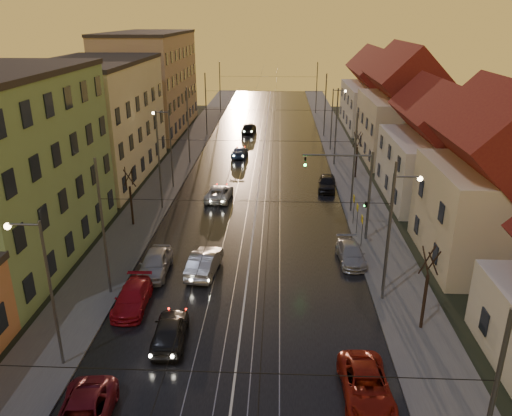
# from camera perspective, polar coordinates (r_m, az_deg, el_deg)

# --- Properties ---
(ground) EXTENTS (160.00, 160.00, 0.00)m
(ground) POSITION_cam_1_polar(r_m,az_deg,el_deg) (24.86, -2.74, -20.99)
(ground) COLOR black
(ground) RESTS_ON ground
(road) EXTENTS (16.00, 120.00, 0.04)m
(road) POSITION_cam_1_polar(r_m,az_deg,el_deg) (60.68, 0.67, 5.28)
(road) COLOR black
(road) RESTS_ON ground
(sidewalk_left) EXTENTS (4.00, 120.00, 0.15)m
(sidewalk_left) POSITION_cam_1_polar(r_m,az_deg,el_deg) (61.80, -8.68, 5.39)
(sidewalk_left) COLOR #4C4C4C
(sidewalk_left) RESTS_ON ground
(sidewalk_right) EXTENTS (4.00, 120.00, 0.15)m
(sidewalk_right) POSITION_cam_1_polar(r_m,az_deg,el_deg) (61.17, 10.11, 5.13)
(sidewalk_right) COLOR #4C4C4C
(sidewalk_right) RESTS_ON ground
(tram_rail_0) EXTENTS (0.06, 120.00, 0.03)m
(tram_rail_0) POSITION_cam_1_polar(r_m,az_deg,el_deg) (60.78, -1.42, 5.34)
(tram_rail_0) COLOR gray
(tram_rail_0) RESTS_ON road
(tram_rail_1) EXTENTS (0.06, 120.00, 0.03)m
(tram_rail_1) POSITION_cam_1_polar(r_m,az_deg,el_deg) (60.70, -0.06, 5.32)
(tram_rail_1) COLOR gray
(tram_rail_1) RESTS_ON road
(tram_rail_2) EXTENTS (0.06, 120.00, 0.03)m
(tram_rail_2) POSITION_cam_1_polar(r_m,az_deg,el_deg) (60.65, 1.40, 5.30)
(tram_rail_2) COLOR gray
(tram_rail_2) RESTS_ON road
(tram_rail_3) EXTENTS (0.06, 120.00, 0.03)m
(tram_rail_3) POSITION_cam_1_polar(r_m,az_deg,el_deg) (60.64, 2.75, 5.28)
(tram_rail_3) COLOR gray
(tram_rail_3) RESTS_ON road
(apartment_left_2) EXTENTS (10.00, 20.00, 12.00)m
(apartment_left_2) POSITION_cam_1_polar(r_m,az_deg,el_deg) (56.82, -17.71, 9.39)
(apartment_left_2) COLOR beige
(apartment_left_2) RESTS_ON ground
(apartment_left_3) EXTENTS (10.00, 24.00, 14.00)m
(apartment_left_3) POSITION_cam_1_polar(r_m,az_deg,el_deg) (79.35, -11.96, 13.77)
(apartment_left_3) COLOR tan
(apartment_left_3) RESTS_ON ground
(house_right_1) EXTENTS (8.67, 10.20, 10.80)m
(house_right_1) POSITION_cam_1_polar(r_m,az_deg,el_deg) (38.25, 25.66, 1.98)
(house_right_1) COLOR beige
(house_right_1) RESTS_ON ground
(house_right_2) EXTENTS (9.18, 12.24, 9.20)m
(house_right_2) POSITION_cam_1_polar(r_m,az_deg,el_deg) (50.17, 20.09, 6.03)
(house_right_2) COLOR beige
(house_right_2) RESTS_ON ground
(house_right_3) EXTENTS (9.18, 14.28, 11.50)m
(house_right_3) POSITION_cam_1_polar(r_m,az_deg,el_deg) (64.07, 16.44, 10.60)
(house_right_3) COLOR beige
(house_right_3) RESTS_ON ground
(house_right_4) EXTENTS (9.18, 16.32, 10.00)m
(house_right_4) POSITION_cam_1_polar(r_m,az_deg,el_deg) (81.57, 13.53, 12.45)
(house_right_4) COLOR beige
(house_right_4) RESTS_ON ground
(catenary_pole_l_1) EXTENTS (0.16, 0.16, 9.00)m
(catenary_pole_l_1) POSITION_cam_1_polar(r_m,az_deg,el_deg) (31.72, -17.06, -2.37)
(catenary_pole_l_1) COLOR #595B60
(catenary_pole_l_1) RESTS_ON ground
(catenary_pole_r_1) EXTENTS (0.16, 0.16, 9.00)m
(catenary_pole_r_1) POSITION_cam_1_polar(r_m,az_deg,el_deg) (30.64, 14.94, -2.98)
(catenary_pole_r_1) COLOR #595B60
(catenary_pole_r_1) RESTS_ON ground
(catenary_pole_l_2) EXTENTS (0.16, 0.16, 9.00)m
(catenary_pole_l_2) POSITION_cam_1_polar(r_m,az_deg,el_deg) (45.28, -11.01, 5.21)
(catenary_pole_l_2) COLOR #595B60
(catenary_pole_l_2) RESTS_ON ground
(catenary_pole_r_2) EXTENTS (0.16, 0.16, 9.00)m
(catenary_pole_r_2) POSITION_cam_1_polar(r_m,az_deg,el_deg) (44.54, 11.13, 4.94)
(catenary_pole_r_2) COLOR #595B60
(catenary_pole_r_2) RESTS_ON ground
(catenary_pole_l_3) EXTENTS (0.16, 0.16, 9.00)m
(catenary_pole_l_3) POSITION_cam_1_polar(r_m,az_deg,el_deg) (59.54, -7.76, 9.22)
(catenary_pole_l_3) COLOR #595B60
(catenary_pole_l_3) RESTS_ON ground
(catenary_pole_r_3) EXTENTS (0.16, 0.16, 9.00)m
(catenary_pole_r_3) POSITION_cam_1_polar(r_m,az_deg,el_deg) (58.97, 9.14, 9.03)
(catenary_pole_r_3) COLOR #595B60
(catenary_pole_r_3) RESTS_ON ground
(catenary_pole_l_4) EXTENTS (0.16, 0.16, 9.00)m
(catenary_pole_l_4) POSITION_cam_1_polar(r_m,az_deg,el_deg) (74.09, -5.74, 11.65)
(catenary_pole_l_4) COLOR #595B60
(catenary_pole_l_4) RESTS_ON ground
(catenary_pole_r_4) EXTENTS (0.16, 0.16, 9.00)m
(catenary_pole_r_4) POSITION_cam_1_polar(r_m,az_deg,el_deg) (73.64, 7.91, 11.50)
(catenary_pole_r_4) COLOR #595B60
(catenary_pole_r_4) RESTS_ON ground
(catenary_pole_l_5) EXTENTS (0.16, 0.16, 9.00)m
(catenary_pole_l_5) POSITION_cam_1_polar(r_m,az_deg,el_deg) (91.74, -4.14, 13.54)
(catenary_pole_l_5) COLOR #595B60
(catenary_pole_l_5) RESTS_ON ground
(catenary_pole_r_5) EXTENTS (0.16, 0.16, 9.00)m
(catenary_pole_r_5) POSITION_cam_1_polar(r_m,az_deg,el_deg) (91.38, 6.94, 13.41)
(catenary_pole_r_5) COLOR #595B60
(catenary_pole_r_5) RESTS_ON ground
(street_lamp_0) EXTENTS (1.75, 0.32, 8.00)m
(street_lamp_0) POSITION_cam_1_polar(r_m,az_deg,el_deg) (25.96, -23.15, -7.70)
(street_lamp_0) COLOR #595B60
(street_lamp_0) RESTS_ON ground
(street_lamp_1) EXTENTS (1.75, 0.32, 8.00)m
(street_lamp_1) POSITION_cam_1_polar(r_m,az_deg,el_deg) (31.50, 15.54, -1.60)
(street_lamp_1) COLOR #595B60
(street_lamp_1) RESTS_ON ground
(street_lamp_2) EXTENTS (1.75, 0.32, 8.00)m
(street_lamp_2) POSITION_cam_1_polar(r_m,az_deg,el_deg) (50.95, -10.09, 7.50)
(street_lamp_2) COLOR #595B60
(street_lamp_2) RESTS_ON ground
(street_lamp_3) EXTENTS (1.75, 0.32, 8.00)m
(street_lamp_3) POSITION_cam_1_polar(r_m,az_deg,el_deg) (65.78, 8.96, 10.64)
(street_lamp_3) COLOR #595B60
(street_lamp_3) RESTS_ON ground
(traffic_light_mast) EXTENTS (5.30, 0.32, 7.20)m
(traffic_light_mast) POSITION_cam_1_polar(r_m,az_deg,el_deg) (38.75, 11.46, 2.61)
(traffic_light_mast) COLOR #595B60
(traffic_light_mast) RESTS_ON ground
(bare_tree_0) EXTENTS (1.09, 1.09, 5.11)m
(bare_tree_0) POSITION_cam_1_polar(r_m,az_deg,el_deg) (42.63, -14.11, 1.10)
(bare_tree_0) COLOR black
(bare_tree_0) RESTS_ON ground
(bare_tree_1) EXTENTS (1.09, 1.09, 5.11)m
(bare_tree_1) POSITION_cam_1_polar(r_m,az_deg,el_deg) (29.35, 18.82, -8.98)
(bare_tree_1) COLOR black
(bare_tree_1) RESTS_ON ground
(bare_tree_2) EXTENTS (1.09, 1.09, 5.11)m
(bare_tree_2) POSITION_cam_1_polar(r_m,az_deg,el_deg) (54.87, 11.44, 5.80)
(bare_tree_2) COLOR black
(bare_tree_2) RESTS_ON ground
(driving_car_0) EXTENTS (1.98, 4.41, 1.47)m
(driving_car_0) POSITION_cam_1_polar(r_m,az_deg,el_deg) (28.17, -9.82, -13.63)
(driving_car_0) COLOR black
(driving_car_0) RESTS_ON ground
(driving_car_1) EXTENTS (2.18, 4.95, 1.58)m
(driving_car_1) POSITION_cam_1_polar(r_m,az_deg,el_deg) (34.72, -5.90, -6.15)
(driving_car_1) COLOR gray
(driving_car_1) RESTS_ON ground
(driving_car_2) EXTENTS (2.56, 4.93, 1.33)m
(driving_car_2) POSITION_cam_1_polar(r_m,az_deg,el_deg) (48.18, -4.23, 1.74)
(driving_car_2) COLOR #B5B5B5
(driving_car_2) RESTS_ON ground
(driving_car_3) EXTENTS (2.04, 4.44, 1.26)m
(driving_car_3) POSITION_cam_1_polar(r_m,az_deg,el_deg) (62.94, -1.89, 6.43)
(driving_car_3) COLOR navy
(driving_car_3) RESTS_ON ground
(driving_car_4) EXTENTS (2.27, 4.73, 1.56)m
(driving_car_4) POSITION_cam_1_polar(r_m,az_deg,el_deg) (76.16, -0.84, 9.17)
(driving_car_4) COLOR black
(driving_car_4) RESTS_ON ground
(parked_left_2) EXTENTS (2.01, 4.62, 1.32)m
(parked_left_2) POSITION_cam_1_polar(r_m,az_deg,el_deg) (31.63, -13.95, -9.92)
(parked_left_2) COLOR maroon
(parked_left_2) RESTS_ON ground
(parked_left_3) EXTENTS (1.94, 4.67, 1.58)m
(parked_left_3) POSITION_cam_1_polar(r_m,az_deg,el_deg) (35.09, -11.46, -6.18)
(parked_left_3) COLOR #A4A4AA
(parked_left_3) RESTS_ON ground
(parked_right_0) EXTENTS (2.30, 4.82, 1.33)m
(parked_right_0) POSITION_cam_1_polar(r_m,az_deg,el_deg) (25.02, 12.47, -19.22)
(parked_right_0) COLOR maroon
(parked_right_0) RESTS_ON ground
(parked_right_1) EXTENTS (1.99, 4.45, 1.27)m
(parked_right_1) POSITION_cam_1_polar(r_m,az_deg,el_deg) (36.68, 10.79, -5.14)
(parked_right_1) COLOR #A5A6AB
(parked_right_1) RESTS_ON ground
(parked_right_2) EXTENTS (2.15, 4.43, 1.46)m
(parked_right_2) POSITION_cam_1_polar(r_m,az_deg,el_deg) (51.22, 8.12, 2.85)
(parked_right_2) COLOR black
(parked_right_2) RESTS_ON ground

